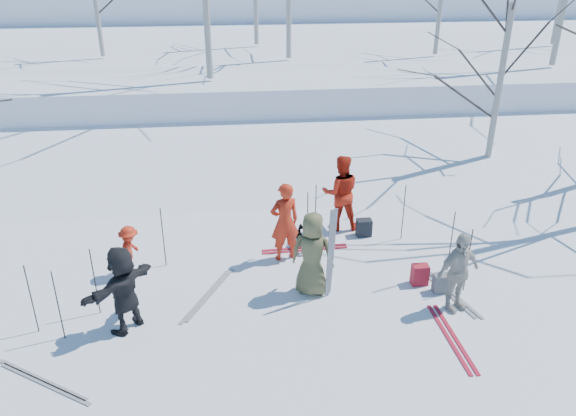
{
  "coord_description": "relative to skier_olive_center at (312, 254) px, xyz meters",
  "views": [
    {
      "loc": [
        -1.13,
        -8.63,
        6.18
      ],
      "look_at": [
        0.0,
        1.5,
        1.3
      ],
      "focal_mm": 35.0,
      "sensor_mm": 36.0,
      "label": 1
    }
  ],
  "objects": [
    {
      "name": "ground",
      "position": [
        -0.34,
        -0.41,
        -0.84
      ],
      "size": [
        120.0,
        120.0,
        0.0
      ],
      "primitive_type": "plane",
      "color": "white",
      "rests_on": "ground"
    },
    {
      "name": "snow_ramp",
      "position": [
        -0.34,
        6.59,
        -0.69
      ],
      "size": [
        70.0,
        9.49,
        4.12
      ],
      "primitive_type": "cube",
      "rotation": [
        0.3,
        0.0,
        0.0
      ],
      "color": "white",
      "rests_on": "ground"
    },
    {
      "name": "snow_plateau",
      "position": [
        -0.34,
        16.59,
        0.16
      ],
      "size": [
        70.0,
        18.0,
        2.2
      ],
      "primitive_type": "cube",
      "color": "white",
      "rests_on": "ground"
    },
    {
      "name": "far_hill",
      "position": [
        -0.34,
        37.59,
        1.16
      ],
      "size": [
        90.0,
        30.0,
        6.0
      ],
      "primitive_type": "cube",
      "color": "white",
      "rests_on": "ground"
    },
    {
      "name": "skier_olive_center",
      "position": [
        0.0,
        0.0,
        0.0
      ],
      "size": [
        0.96,
        0.79,
        1.68
      ],
      "primitive_type": "imported",
      "rotation": [
        0.0,
        0.0,
        2.77
      ],
      "color": "brown",
      "rests_on": "ground"
    },
    {
      "name": "skier_red_north",
      "position": [
        -0.38,
        1.33,
        0.03
      ],
      "size": [
        0.72,
        0.57,
        1.74
      ],
      "primitive_type": "imported",
      "rotation": [
        0.0,
        0.0,
        3.4
      ],
      "color": "red",
      "rests_on": "ground"
    },
    {
      "name": "skier_redor_behind",
      "position": [
        1.05,
        2.59,
        0.07
      ],
      "size": [
        0.92,
        0.74,
        1.82
      ],
      "primitive_type": "imported",
      "rotation": [
        0.0,
        0.0,
        3.08
      ],
      "color": "#B41F0D",
      "rests_on": "ground"
    },
    {
      "name": "skier_red_seated",
      "position": [
        -3.53,
        1.02,
        -0.3
      ],
      "size": [
        0.5,
        0.75,
        1.09
      ],
      "primitive_type": "imported",
      "rotation": [
        0.0,
        0.0,
        1.42
      ],
      "color": "red",
      "rests_on": "ground"
    },
    {
      "name": "skier_cream_east",
      "position": [
        2.53,
        -0.83,
        -0.06
      ],
      "size": [
        0.99,
        0.66,
        1.55
      ],
      "primitive_type": "imported",
      "rotation": [
        0.0,
        0.0,
        0.34
      ],
      "color": "beige",
      "rests_on": "ground"
    },
    {
      "name": "skier_grey_west",
      "position": [
        -3.37,
        -0.76,
        -0.03
      ],
      "size": [
        1.33,
        1.45,
        1.61
      ],
      "primitive_type": "imported",
      "rotation": [
        0.0,
        0.0,
        4.01
      ],
      "color": "black",
      "rests_on": "ground"
    },
    {
      "name": "dog",
      "position": [
        0.06,
        1.65,
        -0.59
      ],
      "size": [
        0.43,
        0.65,
        0.5
      ],
      "primitive_type": "imported",
      "rotation": [
        0.0,
        0.0,
        3.44
      ],
      "color": "black",
      "rests_on": "ground"
    },
    {
      "name": "upright_ski_left",
      "position": [
        0.28,
        -0.25,
        0.11
      ],
      "size": [
        0.09,
        0.16,
        1.9
      ],
      "primitive_type": "cube",
      "rotation": [
        0.07,
        0.0,
        0.17
      ],
      "color": "silver",
      "rests_on": "ground"
    },
    {
      "name": "upright_ski_right",
      "position": [
        0.35,
        -0.17,
        0.11
      ],
      "size": [
        0.11,
        0.23,
        1.89
      ],
      "primitive_type": "cube",
      "rotation": [
        0.1,
        0.0,
        0.2
      ],
      "color": "silver",
      "rests_on": "ground"
    },
    {
      "name": "ski_pair_a",
      "position": [
        -4.5,
        -2.0,
        -0.83
      ],
      "size": [
        1.95,
        2.08,
        0.02
      ],
      "primitive_type": null,
      "rotation": [
        0.0,
        0.0,
        0.98
      ],
      "color": "silver",
      "rests_on": "ground"
    },
    {
      "name": "ski_pair_b",
      "position": [
        2.18,
        -1.68,
        -0.83
      ],
      "size": [
        0.27,
        1.91,
        0.02
      ],
      "primitive_type": null,
      "rotation": [
        0.0,
        0.0,
        0.02
      ],
      "color": "#A4172B",
      "rests_on": "ground"
    },
    {
      "name": "ski_pair_c",
      "position": [
        -2.0,
        0.09,
        -0.83
      ],
      "size": [
        1.74,
        2.06,
        0.02
      ],
      "primitive_type": null,
      "rotation": [
        0.0,
        0.0,
        -0.47
      ],
      "color": "silver",
      "rests_on": "ground"
    },
    {
      "name": "ski_pair_d",
      "position": [
        0.09,
        1.64,
        -0.83
      ],
      "size": [
        0.36,
        1.92,
        0.02
      ],
      "primitive_type": null,
      "rotation": [
        0.0,
        0.0,
        1.61
      ],
      "color": "#A4172B",
      "rests_on": "ground"
    },
    {
      "name": "ski_pair_e",
      "position": [
        2.64,
        -0.31,
        -0.83
      ],
      "size": [
        1.14,
        2.0,
        0.02
      ],
      "primitive_type": null,
      "rotation": [
        0.0,
        0.0,
        0.26
      ],
      "color": "silver",
      "rests_on": "ground"
    },
    {
      "name": "ski_pole_a",
      "position": [
        2.96,
        -0.28,
        -0.17
      ],
      "size": [
        0.02,
        0.02,
        1.34
      ],
      "primitive_type": "cylinder",
      "color": "black",
      "rests_on": "ground"
    },
    {
      "name": "ski_pole_b",
      "position": [
        2.35,
        1.88,
        -0.17
      ],
      "size": [
        0.02,
        0.02,
        1.34
      ],
      "primitive_type": "cylinder",
      "color": "black",
      "rests_on": "ground"
    },
    {
      "name": "ski_pole_c",
      "position": [
        -4.43,
        -0.93,
        -0.17
      ],
      "size": [
        0.02,
        0.02,
        1.34
      ],
      "primitive_type": "cylinder",
      "color": "black",
      "rests_on": "ground"
    },
    {
      "name": "ski_pole_d",
      "position": [
        0.16,
        1.73,
        -0.17
      ],
      "size": [
        0.02,
        0.02,
        1.34
      ],
      "primitive_type": "cylinder",
      "color": "black",
      "rests_on": "ground"
    },
    {
      "name": "ski_pole_e",
      "position": [
        -3.96,
        -0.26,
        -0.17
      ],
      "size": [
        0.02,
        0.02,
        1.34
      ],
      "primitive_type": "cylinder",
      "color": "black",
      "rests_on": "ground"
    },
    {
      "name": "ski_pole_f",
      "position": [
        -2.9,
        1.3,
        -0.17
      ],
      "size": [
        0.02,
        0.02,
        1.34
      ],
      "primitive_type": "cylinder",
      "color": "black",
      "rests_on": "ground"
    },
    {
      "name": "ski_pole_g",
      "position": [
        -4.92,
        -0.7,
        -0.17
      ],
      "size": [
        0.02,
        0.02,
        1.34
      ],
      "primitive_type": "cylinder",
      "color": "black",
      "rests_on": "ground"
    },
    {
      "name": "ski_pole_h",
      "position": [
        0.4,
        2.1,
        -0.17
      ],
      "size": [
        0.02,
        0.02,
        1.34
      ],
      "primitive_type": "cylinder",
      "color": "black",
      "rests_on": "ground"
    },
    {
      "name": "ski_pole_i",
      "position": [
        2.91,
        0.46,
        -0.17
      ],
      "size": [
        0.02,
        0.02,
        1.34
      ],
      "primitive_type": "cylinder",
      "color": "black",
      "rests_on": "ground"
    },
    {
      "name": "backpack_red",
      "position": [
        2.16,
        0.03,
        -0.63
      ],
      "size": [
        0.32,
        0.22,
        0.42
      ],
      "primitive_type": "cube",
      "color": "maroon",
      "rests_on": "ground"
    },
    {
      "name": "backpack_grey",
      "position": [
        2.48,
        -0.29,
        -0.65
      ],
      "size": [
        0.3,
        0.2,
        0.38
      ],
      "primitive_type": "cube",
      "color": "#5C5E64",
      "rests_on": "ground"
    },
    {
      "name": "backpack_dark",
      "position": [
        1.54,
        2.14,
        -0.64
      ],
      "size": [
        0.34,
        0.24,
        0.4
      ],
      "primitive_type": "cube",
      "color": "black",
      "rests_on": "ground"
    },
    {
      "name": "birch_edge_e",
      "position": [
        5.97,
        5.47,
        1.53
      ],
      "size": [
        3.92,
        3.92,
        4.74
      ],
      "primitive_type": null,
      "color": "silver",
      "rests_on": "ground"
    }
  ]
}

